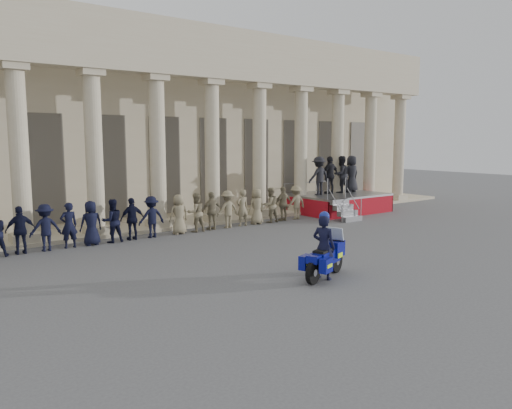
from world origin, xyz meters
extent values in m
plane|color=#4C4C4F|center=(0.00, 0.00, 0.00)|extent=(90.00, 90.00, 0.00)
cube|color=tan|center=(0.00, 15.00, 4.50)|extent=(40.00, 10.00, 9.00)
cube|color=tan|center=(0.00, 8.80, 0.07)|extent=(40.00, 2.60, 0.15)
cube|color=tan|center=(0.00, 8.00, 6.79)|extent=(35.80, 1.00, 1.00)
cube|color=tan|center=(0.00, 8.00, 7.89)|extent=(35.80, 1.00, 1.20)
cube|color=tan|center=(-3.90, 8.00, 0.30)|extent=(0.90, 0.90, 0.30)
cylinder|color=tan|center=(-3.90, 8.00, 3.25)|extent=(0.64, 0.64, 5.60)
cube|color=tan|center=(-3.90, 8.00, 6.17)|extent=(0.85, 0.85, 0.24)
cube|color=tan|center=(-1.30, 8.00, 0.30)|extent=(0.90, 0.90, 0.30)
cylinder|color=tan|center=(-1.30, 8.00, 3.25)|extent=(0.64, 0.64, 5.60)
cube|color=tan|center=(-1.30, 8.00, 6.17)|extent=(0.85, 0.85, 0.24)
cube|color=tan|center=(1.30, 8.00, 0.30)|extent=(0.90, 0.90, 0.30)
cylinder|color=tan|center=(1.30, 8.00, 3.25)|extent=(0.64, 0.64, 5.60)
cube|color=tan|center=(1.30, 8.00, 6.17)|extent=(0.85, 0.85, 0.24)
cube|color=tan|center=(3.90, 8.00, 0.30)|extent=(0.90, 0.90, 0.30)
cylinder|color=tan|center=(3.90, 8.00, 3.25)|extent=(0.64, 0.64, 5.60)
cube|color=tan|center=(3.90, 8.00, 6.17)|extent=(0.85, 0.85, 0.24)
cube|color=tan|center=(6.50, 8.00, 0.30)|extent=(0.90, 0.90, 0.30)
cylinder|color=tan|center=(6.50, 8.00, 3.25)|extent=(0.64, 0.64, 5.60)
cube|color=tan|center=(6.50, 8.00, 6.17)|extent=(0.85, 0.85, 0.24)
cube|color=tan|center=(9.10, 8.00, 0.30)|extent=(0.90, 0.90, 0.30)
cylinder|color=tan|center=(9.10, 8.00, 3.25)|extent=(0.64, 0.64, 5.60)
cube|color=tan|center=(9.10, 8.00, 6.17)|extent=(0.85, 0.85, 0.24)
cube|color=tan|center=(11.70, 8.00, 0.30)|extent=(0.90, 0.90, 0.30)
cylinder|color=tan|center=(11.70, 8.00, 3.25)|extent=(0.64, 0.64, 5.60)
cube|color=tan|center=(11.70, 8.00, 6.17)|extent=(0.85, 0.85, 0.24)
cube|color=tan|center=(14.30, 8.00, 0.30)|extent=(0.90, 0.90, 0.30)
cylinder|color=tan|center=(14.30, 8.00, 3.25)|extent=(0.64, 0.64, 5.60)
cube|color=tan|center=(14.30, 8.00, 6.17)|extent=(0.85, 0.85, 0.24)
cube|color=tan|center=(16.90, 8.00, 0.30)|extent=(0.90, 0.90, 0.30)
cylinder|color=tan|center=(16.90, 8.00, 3.25)|extent=(0.64, 0.64, 5.60)
cube|color=tan|center=(16.90, 8.00, 6.17)|extent=(0.85, 0.85, 0.24)
cube|color=black|center=(-2.60, 10.02, 2.55)|extent=(1.30, 0.12, 4.20)
cube|color=black|center=(0.00, 10.02, 2.55)|extent=(1.30, 0.12, 4.20)
cube|color=black|center=(2.60, 10.02, 2.55)|extent=(1.30, 0.12, 4.20)
cube|color=black|center=(5.20, 10.02, 2.55)|extent=(1.30, 0.12, 4.20)
cube|color=black|center=(7.80, 10.02, 2.55)|extent=(1.30, 0.12, 4.20)
cube|color=black|center=(10.40, 10.02, 2.55)|extent=(1.30, 0.12, 4.20)
cube|color=black|center=(13.00, 10.02, 2.55)|extent=(1.30, 0.12, 4.20)
cube|color=black|center=(15.60, 10.02, 2.55)|extent=(1.30, 0.12, 4.20)
imported|color=black|center=(-4.26, 6.72, 0.79)|extent=(0.93, 0.39, 1.59)
imported|color=black|center=(-3.49, 6.72, 0.79)|extent=(1.03, 0.59, 1.59)
imported|color=black|center=(-2.72, 6.72, 0.79)|extent=(0.58, 0.38, 1.59)
imported|color=black|center=(-1.95, 6.72, 0.79)|extent=(0.78, 0.50, 1.59)
imported|color=black|center=(-1.18, 6.72, 0.79)|extent=(0.77, 0.60, 1.59)
imported|color=black|center=(-0.41, 6.72, 0.79)|extent=(0.93, 0.39, 1.59)
imported|color=black|center=(0.36, 6.72, 0.79)|extent=(1.03, 0.59, 1.59)
imported|color=#7D7156|center=(1.53, 6.72, 0.79)|extent=(0.78, 0.50, 1.59)
imported|color=#7D7156|center=(2.30, 6.72, 0.79)|extent=(0.77, 0.60, 1.59)
imported|color=#7D7156|center=(3.07, 6.72, 0.79)|extent=(0.93, 0.39, 1.59)
imported|color=#7D7156|center=(3.84, 6.72, 0.79)|extent=(1.03, 0.59, 1.59)
imported|color=#7D7156|center=(4.61, 6.72, 0.79)|extent=(0.58, 0.38, 1.59)
imported|color=#7D7156|center=(5.38, 6.72, 0.79)|extent=(0.78, 0.50, 1.59)
imported|color=#7D7156|center=(6.15, 6.72, 0.79)|extent=(0.77, 0.60, 1.59)
imported|color=#7D7156|center=(6.92, 6.72, 0.79)|extent=(0.93, 0.39, 1.59)
imported|color=#7D7156|center=(7.69, 6.72, 0.79)|extent=(1.03, 0.59, 1.59)
cube|color=gray|center=(11.05, 7.26, 0.90)|extent=(4.69, 3.35, 0.10)
cube|color=maroon|center=(11.05, 5.60, 0.42)|extent=(4.69, 0.04, 0.85)
cube|color=maroon|center=(8.73, 7.26, 0.42)|extent=(0.04, 3.35, 0.85)
cube|color=maroon|center=(13.38, 7.26, 0.42)|extent=(0.04, 3.35, 0.85)
cube|color=gray|center=(9.31, 4.68, 0.12)|extent=(1.10, 0.28, 0.24)
cube|color=gray|center=(9.31, 4.96, 0.36)|extent=(1.10, 0.28, 0.24)
cube|color=gray|center=(9.31, 5.24, 0.59)|extent=(1.10, 0.28, 0.24)
cube|color=gray|center=(9.31, 5.52, 0.83)|extent=(1.10, 0.28, 0.24)
cylinder|color=gray|center=(11.05, 8.88, 1.45)|extent=(4.69, 0.04, 0.04)
imported|color=black|center=(9.85, 7.46, 1.91)|extent=(1.24, 0.71, 1.93)
imported|color=black|center=(10.65, 7.46, 1.91)|extent=(1.13, 0.47, 1.93)
imported|color=black|center=(11.45, 7.46, 1.91)|extent=(0.94, 0.73, 1.93)
imported|color=black|center=(12.25, 7.46, 1.91)|extent=(0.94, 0.61, 1.93)
cylinder|color=black|center=(2.35, -1.06, 0.31)|extent=(0.63, 0.33, 0.62)
cylinder|color=black|center=(1.02, -1.53, 0.31)|extent=(0.63, 0.33, 0.62)
cube|color=navy|center=(1.73, -1.28, 0.58)|extent=(1.15, 0.73, 0.36)
cube|color=navy|center=(2.17, -1.12, 0.73)|extent=(0.65, 0.63, 0.42)
cube|color=silver|center=(2.17, -1.12, 0.52)|extent=(0.29, 0.33, 0.11)
cube|color=#B2BFCC|center=(2.32, -1.07, 1.05)|extent=(0.33, 0.47, 0.50)
cube|color=black|center=(1.55, -1.34, 0.77)|extent=(0.68, 0.50, 0.09)
cube|color=navy|center=(1.07, -1.52, 0.66)|extent=(0.42, 0.41, 0.21)
cube|color=navy|center=(1.25, -1.77, 0.52)|extent=(0.47, 0.34, 0.38)
cube|color=#BFF40C|center=(1.25, -1.77, 0.52)|extent=(0.34, 0.31, 0.09)
cube|color=navy|center=(1.05, -1.20, 0.52)|extent=(0.47, 0.34, 0.38)
cube|color=#BFF40C|center=(1.05, -1.20, 0.52)|extent=(0.34, 0.31, 0.09)
cylinder|color=silver|center=(1.21, -1.23, 0.28)|extent=(0.56, 0.28, 0.09)
cylinder|color=black|center=(2.17, -1.12, 0.96)|extent=(0.25, 0.63, 0.03)
imported|color=black|center=(1.60, -1.33, 0.88)|extent=(0.61, 0.74, 1.75)
sphere|color=navy|center=(1.60, -1.33, 1.70)|extent=(0.28, 0.28, 0.28)
camera|label=1|loc=(-7.69, -10.72, 3.75)|focal=35.00mm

